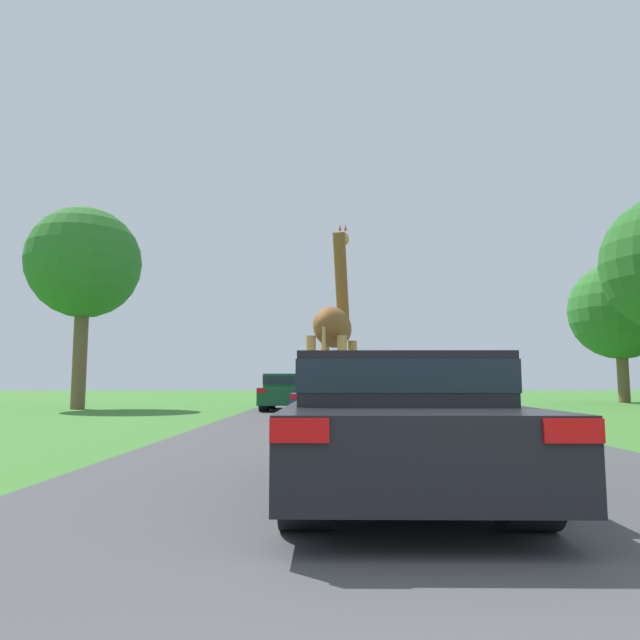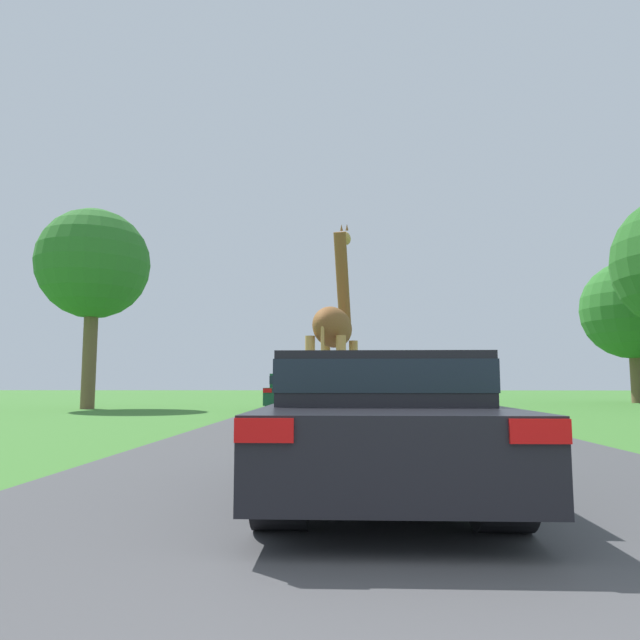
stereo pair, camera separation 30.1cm
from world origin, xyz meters
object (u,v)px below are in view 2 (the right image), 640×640
at_px(car_queue_right, 378,391).
at_px(car_far_ahead, 293,391).
at_px(tree_centre_back, 94,265).
at_px(tree_far_right, 632,310).
at_px(car_lead_maroon, 379,420).
at_px(car_queue_left, 329,396).
at_px(giraffe_near_road, 334,331).

distance_m(car_queue_right, car_far_ahead, 5.34).
height_order(tree_centre_back, tree_far_right, tree_centre_back).
distance_m(car_lead_maroon, tree_centre_back, 21.46).
relative_size(car_lead_maroon, car_queue_left, 0.97).
bearing_deg(tree_centre_back, giraffe_near_road, -47.55).
distance_m(tree_centre_back, tree_far_right, 27.49).
height_order(car_lead_maroon, tree_far_right, tree_far_right).
xyz_separation_m(tree_centre_back, tree_far_right, (26.27, 8.02, -1.01)).
distance_m(car_far_ahead, tree_centre_back, 10.05).
bearing_deg(tree_far_right, car_queue_right, -161.87).
bearing_deg(tree_centre_back, tree_far_right, 16.98).
relative_size(giraffe_near_road, car_lead_maroon, 1.15).
distance_m(car_queue_right, car_queue_left, 9.25).
height_order(car_lead_maroon, car_queue_left, car_lead_maroon).
relative_size(car_lead_maroon, tree_far_right, 0.54).
distance_m(giraffe_near_road, car_queue_right, 14.88).
bearing_deg(tree_far_right, giraffe_near_road, -129.54).
bearing_deg(car_far_ahead, car_lead_maroon, -82.37).
height_order(giraffe_near_road, tree_far_right, tree_far_right).
bearing_deg(car_queue_left, car_lead_maroon, -86.45).
bearing_deg(giraffe_near_road, car_queue_left, 102.89).
height_order(car_queue_left, car_far_ahead, car_far_ahead).
relative_size(car_queue_left, car_far_ahead, 1.00).
height_order(giraffe_near_road, car_lead_maroon, giraffe_near_road).
height_order(giraffe_near_road, car_far_ahead, giraffe_near_road).
xyz_separation_m(car_queue_left, tree_centre_back, (-10.09, 5.61, 5.35)).
relative_size(giraffe_near_road, tree_far_right, 0.63).
xyz_separation_m(car_queue_left, car_far_ahead, (-1.56, 5.11, 0.07)).
bearing_deg(car_lead_maroon, giraffe_near_road, 94.55).
relative_size(car_far_ahead, tree_far_right, 0.56).
height_order(car_queue_right, car_queue_left, car_queue_right).
relative_size(car_lead_maroon, tree_centre_back, 0.50).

